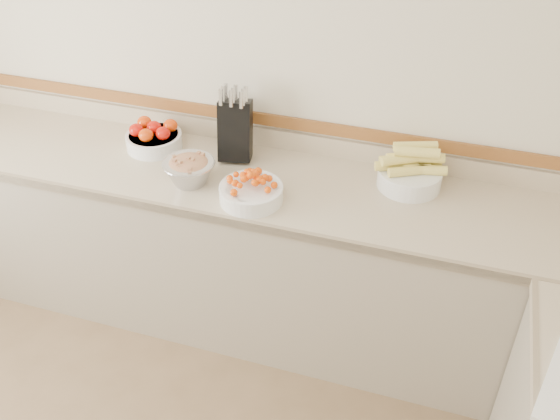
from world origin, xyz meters
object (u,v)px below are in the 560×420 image
(knife_block, at_px, (235,129))
(rhubarb_bowl, at_px, (189,170))
(cherry_tomato_bowl, at_px, (251,190))
(corn_bowl, at_px, (410,172))
(tomato_bowl, at_px, (154,137))

(knife_block, distance_m, rhubarb_bowl, 0.32)
(knife_block, relative_size, rhubarb_bowl, 1.56)
(cherry_tomato_bowl, bearing_deg, corn_bowl, 26.84)
(corn_bowl, relative_size, rhubarb_bowl, 1.34)
(tomato_bowl, height_order, cherry_tomato_bowl, cherry_tomato_bowl)
(tomato_bowl, bearing_deg, cherry_tomato_bowl, -24.74)
(knife_block, bearing_deg, rhubarb_bowl, -112.49)
(corn_bowl, bearing_deg, knife_block, 179.73)
(cherry_tomato_bowl, height_order, rhubarb_bowl, cherry_tomato_bowl)
(tomato_bowl, relative_size, rhubarb_bowl, 1.16)
(cherry_tomato_bowl, distance_m, corn_bowl, 0.73)
(rhubarb_bowl, bearing_deg, cherry_tomato_bowl, -8.23)
(knife_block, relative_size, corn_bowl, 1.16)
(knife_block, height_order, rhubarb_bowl, knife_block)
(knife_block, bearing_deg, cherry_tomato_bowl, -59.06)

